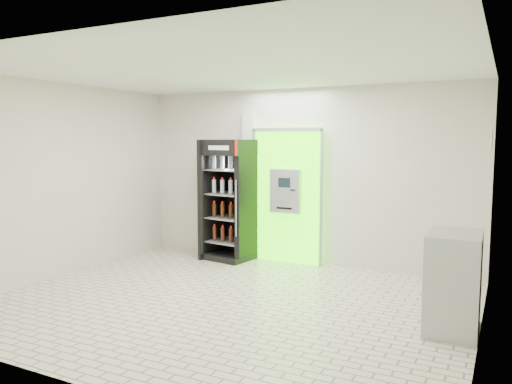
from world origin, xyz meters
The scene contains 7 objects.
ground centered at (0.00, 0.00, 0.00)m, with size 6.00×6.00×0.00m, color beige.
room_shell centered at (0.00, 0.00, 1.84)m, with size 6.00×6.00×6.00m.
atm_assembly centered at (-0.20, 2.41, 1.17)m, with size 1.30×0.24×2.33m.
pillar centered at (-0.98, 2.45, 1.30)m, with size 0.22×0.11×2.60m.
beverage_cooler centered at (-1.20, 2.14, 1.02)m, with size 0.89×0.84×2.13m.
steel_cabinet centered at (2.71, 0.32, 0.56)m, with size 0.57×0.84×1.11m.
exit_sign centered at (2.99, 1.40, 2.12)m, with size 0.02×0.22×0.26m.
Camera 1 is at (3.21, -5.48, 2.13)m, focal length 35.00 mm.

